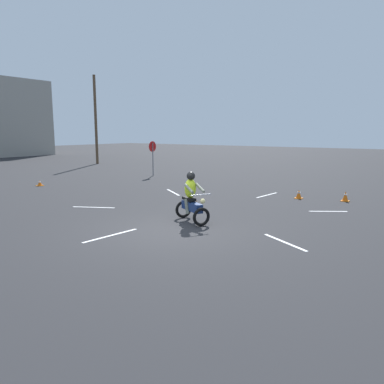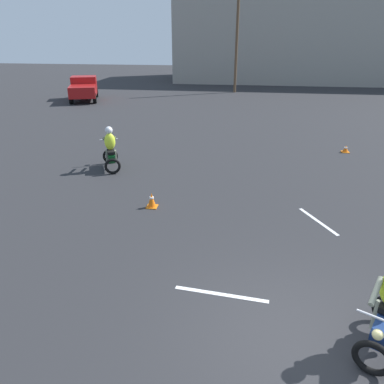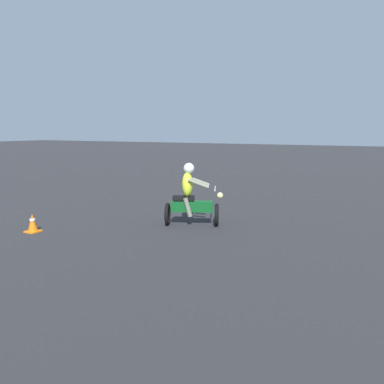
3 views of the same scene
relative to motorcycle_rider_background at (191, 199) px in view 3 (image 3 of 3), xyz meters
The scene contains 2 objects.
motorcycle_rider_background is the anchor object (origin of this frame).
traffic_cone_near_left 3.99m from the motorcycle_rider_background, 53.15° to the right, with size 0.32×0.32×0.46m.
Camera 3 is at (2.41, 12.54, 2.51)m, focal length 35.00 mm.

